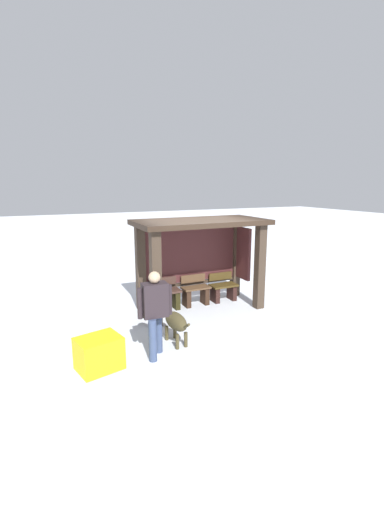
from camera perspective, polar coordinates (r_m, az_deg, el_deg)
name	(u,v)px	position (r m, az deg, el deg)	size (l,w,h in m)	color
ground_plane	(200,308)	(8.80, 1.37, -8.55)	(60.00, 60.00, 0.00)	silver
bus_shelter	(201,245)	(8.53, 1.45, 1.89)	(3.14, 1.59, 2.22)	#3D3024
bench_left_inside	(166,297)	(8.63, -4.34, -6.67)	(0.71, 0.41, 0.78)	#422B23
bench_center_inside	(195,293)	(8.94, 0.58, -6.04)	(0.71, 0.38, 0.76)	brown
bench_right_inside	(223,289)	(9.30, 5.13, -5.48)	(0.71, 0.40, 0.73)	#473717
person_walking	(155,308)	(6.20, -6.08, -8.45)	(0.63, 0.42, 1.58)	#2D2328
dog	(174,320)	(6.89, -2.93, -10.50)	(0.36, 1.09, 0.65)	#473E25
grit_bin	(99,353)	(6.23, -14.99, -15.15)	(0.70, 0.56, 0.56)	yellow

